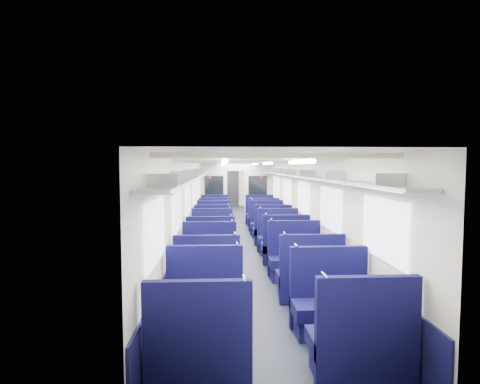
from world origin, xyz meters
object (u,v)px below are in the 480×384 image
Objects in this scene: end_door at (232,188)px; seat_0 at (199,352)px; seat_8 at (211,251)px; seat_10 at (212,240)px; seat_1 at (362,346)px; seat_17 at (263,220)px; bulkhead at (236,190)px; seat_16 at (214,220)px; seat_7 at (295,261)px; seat_9 at (285,248)px; seat_18 at (215,216)px; seat_5 at (310,280)px; seat_3 at (331,307)px; seat_12 at (213,232)px; seat_14 at (214,226)px; seat_13 at (272,232)px; seat_4 at (207,281)px; seat_2 at (204,305)px; seat_11 at (278,239)px; seat_6 at (209,263)px.

seat_0 is at bearing -92.75° from end_door.
seat_10 is at bearing 90.00° from seat_8.
seat_1 is 1.00× the size of seat_17.
bulkhead is at bearing 94.07° from seat_1.
seat_16 is (0.00, 3.50, 0.00)m from seat_10.
end_door is 17.27m from seat_1.
seat_7 is 1.00× the size of seat_9.
seat_9 is 5.92m from seat_18.
bulkhead reaches higher than seat_5.
seat_3 and seat_12 have the same top height.
seat_12 and seat_16 have the same top height.
seat_14 is at bearing 90.00° from seat_0.
seat_10 and seat_12 have the same top height.
end_door reaches higher than seat_12.
seat_1 and seat_13 have the same top height.
end_door is 12.57m from seat_9.
seat_14 is at bearing -90.00° from seat_18.
seat_3 and seat_4 have the same top height.
seat_8 is (0.00, 3.27, 0.00)m from seat_2.
seat_3 is at bearing -78.55° from seat_16.
seat_12 is 1.00× the size of seat_14.
seat_2 is 2.83m from seat_7.
end_door reaches higher than seat_13.
seat_4 is (0.00, 1.06, 0.00)m from seat_2.
seat_1 is at bearing -37.16° from seat_2.
seat_18 is at bearing 90.00° from seat_4.
seat_1 is at bearing -54.36° from seat_4.
seat_2 is 1.00× the size of seat_14.
seat_11 is at bearing -54.61° from seat_14.
seat_1 is at bearing -80.93° from seat_18.
seat_16 is (0.00, 6.98, 0.00)m from seat_4.
end_door reaches higher than seat_4.
seat_10 is 1.00× the size of seat_18.
seat_5 is 1.00× the size of seat_11.
seat_0 is 1.00× the size of seat_14.
seat_7 and seat_8 have the same top height.
seat_11 is (1.66, 2.24, 0.00)m from seat_6.
end_door is at bearing 92.76° from seat_1.
seat_16 is (-1.66, 6.99, 0.00)m from seat_5.
seat_12 is at bearing 105.85° from seat_3.
seat_10 is at bearing -90.00° from seat_14.
seat_4 is 1.17m from seat_6.
seat_6 is at bearing -90.00° from seat_10.
seat_7 is 1.00× the size of seat_16.
seat_0 is 1.00× the size of seat_3.
seat_11 is at bearing 90.00° from seat_3.
seat_1 is 1.00× the size of seat_2.
seat_6 and seat_9 have the same top height.
seat_14 is (0.00, 1.11, 0.00)m from seat_12.
seat_2 is at bearing -90.00° from seat_18.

